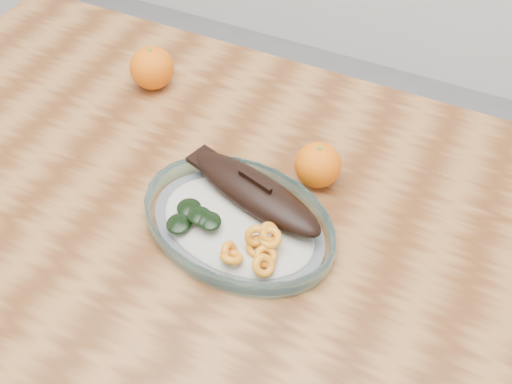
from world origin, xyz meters
TOP-DOWN VIEW (x-y plane):
  - dining_table at (0.00, 0.00)m, footprint 1.20×0.80m
  - plated_meal at (0.10, -0.01)m, footprint 0.61×0.61m
  - orange_left at (-0.19, 0.22)m, footprint 0.08×0.08m
  - orange_right at (0.16, 0.12)m, footprint 0.07×0.07m

SIDE VIEW (x-z plane):
  - dining_table at x=0.00m, z-range 0.28..1.03m
  - plated_meal at x=0.10m, z-range 0.73..0.81m
  - orange_right at x=0.16m, z-range 0.75..0.82m
  - orange_left at x=-0.19m, z-range 0.75..0.83m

